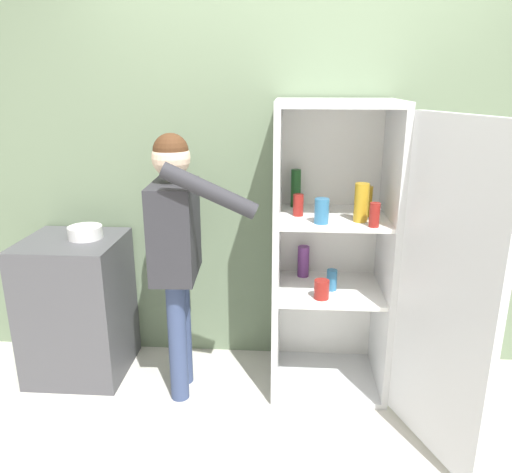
% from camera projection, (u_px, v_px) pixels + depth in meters
% --- Properties ---
extents(ground_plane, '(12.00, 12.00, 0.00)m').
position_uv_depth(ground_plane, '(287.00, 448.00, 2.56)').
color(ground_plane, beige).
extents(wall_back, '(7.00, 0.06, 2.55)m').
position_uv_depth(wall_back, '(292.00, 169.00, 3.11)').
color(wall_back, gray).
rests_on(wall_back, ground_plane).
extents(refrigerator, '(0.96, 1.20, 1.70)m').
position_uv_depth(refrigerator, '(353.00, 257.00, 2.80)').
color(refrigerator, silver).
rests_on(refrigerator, ground_plane).
extents(person, '(0.61, 0.55, 1.54)m').
position_uv_depth(person, '(177.00, 237.00, 2.76)').
color(person, '#384770').
rests_on(person, ground_plane).
extents(counter, '(0.58, 0.56, 0.89)m').
position_uv_depth(counter, '(78.00, 307.00, 3.13)').
color(counter, '#4C4C51').
rests_on(counter, ground_plane).
extents(bowl, '(0.20, 0.20, 0.07)m').
position_uv_depth(bowl, '(85.00, 232.00, 3.01)').
color(bowl, white).
rests_on(bowl, counter).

